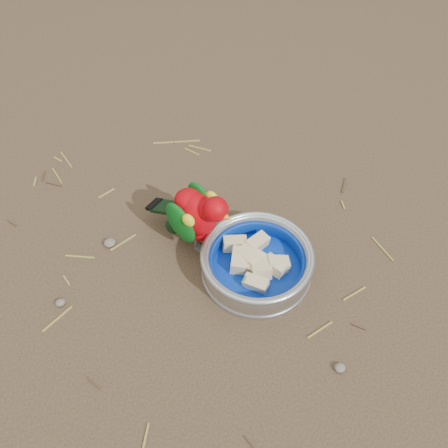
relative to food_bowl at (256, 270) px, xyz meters
name	(u,v)px	position (x,y,z in m)	size (l,w,h in m)	color
ground	(237,285)	(-0.04, -0.02, -0.01)	(60.00, 60.00, 0.00)	#4B3826
food_bowl	(256,270)	(0.00, 0.00, 0.00)	(0.21, 0.21, 0.02)	#B2B2BA
bowl_wall	(257,261)	(0.00, 0.00, 0.03)	(0.21, 0.21, 0.04)	#B2B2BA
fruit_wedges	(257,263)	(0.00, 0.00, 0.02)	(0.13, 0.13, 0.03)	beige
lory_parrot	(197,219)	(-0.09, 0.10, 0.07)	(0.09, 0.19, 0.15)	#AF0209
ground_debris	(222,275)	(-0.07, 0.01, -0.01)	(0.90, 0.80, 0.01)	#A08D42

